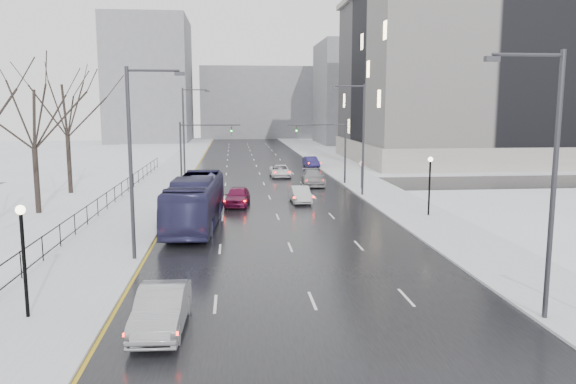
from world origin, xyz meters
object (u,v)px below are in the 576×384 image
object	(u,v)px
tree_park_d	(39,214)
sedan_right_distant	(311,162)
streetlight_l_far	(186,129)
lamppost_r_mid	(430,177)
streetlight_r_mid	(361,134)
streetlight_r_near	(549,173)
sedan_right_cross	(280,171)
streetlight_l_near	(135,154)
mast_signal_left	(191,146)
sedan_right_near	(300,194)
tree_park_e	(71,194)
sedan_right_far	(313,178)
sedan_center_near	(237,196)
bus	(195,202)
no_uturn_sign	(361,166)
sedan_left_near	(161,309)
mast_signal_right	(335,145)

from	to	relation	value
tree_park_d	sedan_right_distant	world-z (taller)	tree_park_d
streetlight_l_far	lamppost_r_mid	xyz separation A→B (m)	(19.17, -22.00, -2.67)
tree_park_d	streetlight_r_mid	bearing A→B (deg)	13.01
streetlight_r_near	streetlight_l_far	size ratio (longest dim) A/B	1.00
tree_park_d	sedan_right_cross	world-z (taller)	tree_park_d
streetlight_r_near	streetlight_l_near	bearing A→B (deg)	148.52
tree_park_d	mast_signal_left	size ratio (longest dim) A/B	1.92
streetlight_r_near	lamppost_r_mid	size ratio (longest dim) A/B	2.34
tree_park_d	sedan_right_near	xyz separation A→B (m)	(20.19, 3.07, 0.73)
tree_park_e	streetlight_r_mid	size ratio (longest dim) A/B	1.35
lamppost_r_mid	sedan_right_distant	world-z (taller)	lamppost_r_mid
streetlight_r_near	sedan_right_distant	distance (m)	54.94
streetlight_r_near	streetlight_l_far	world-z (taller)	same
lamppost_r_mid	sedan_right_far	bearing A→B (deg)	109.27
sedan_right_near	sedan_center_near	bearing A→B (deg)	-171.14
mast_signal_left	bus	xyz separation A→B (m)	(1.59, -19.77, -2.38)
bus	streetlight_l_far	bearing A→B (deg)	99.39
streetlight_r_near	no_uturn_sign	xyz separation A→B (m)	(1.03, 34.00, -3.32)
bus	sedan_left_near	bearing A→B (deg)	-86.79
streetlight_l_far	lamppost_r_mid	world-z (taller)	streetlight_l_far
mast_signal_left	sedan_left_near	distance (m)	37.67
mast_signal_right	sedan_center_near	xyz separation A→B (m)	(-10.20, -11.96, -3.29)
sedan_left_near	sedan_right_far	bearing A→B (deg)	75.64
streetlight_r_near	streetlight_l_near	world-z (taller)	same
sedan_right_far	tree_park_e	bearing A→B (deg)	-169.13
tree_park_d	no_uturn_sign	size ratio (longest dim) A/B	4.63
streetlight_r_near	sedan_right_near	bearing A→B (deg)	102.04
sedan_center_near	sedan_right_near	world-z (taller)	sedan_center_near
no_uturn_sign	sedan_left_near	distance (m)	36.74
sedan_right_cross	no_uturn_sign	bearing A→B (deg)	-57.94
sedan_right_distant	tree_park_e	bearing A→B (deg)	-146.79
no_uturn_sign	lamppost_r_mid	bearing A→B (deg)	-82.67
streetlight_r_mid	no_uturn_sign	bearing A→B (deg)	75.52
streetlight_r_near	tree_park_d	bearing A→B (deg)	137.25
sedan_right_far	mast_signal_left	bearing A→B (deg)	179.58
bus	sedan_right_distant	world-z (taller)	bus
streetlight_l_far	no_uturn_sign	distance (m)	19.41
tree_park_e	sedan_right_near	world-z (taller)	tree_park_e
tree_park_e	mast_signal_right	bearing A→B (deg)	8.90
streetlight_r_mid	sedan_center_near	bearing A→B (deg)	-160.26
mast_signal_left	sedan_right_near	world-z (taller)	mast_signal_left
mast_signal_left	sedan_right_cross	world-z (taller)	mast_signal_left
sedan_center_near	sedan_right_near	size ratio (longest dim) A/B	1.09
sedan_center_near	sedan_right_cross	bearing A→B (deg)	81.23
no_uturn_sign	sedan_right_near	distance (m)	9.84
streetlight_l_far	sedan_right_distant	distance (m)	20.54
mast_signal_right	sedan_right_far	bearing A→B (deg)	-164.59
no_uturn_sign	sedan_right_near	world-z (taller)	no_uturn_sign
streetlight_r_mid	tree_park_d	bearing A→B (deg)	-166.99
sedan_right_far	sedan_right_distant	bearing A→B (deg)	85.24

